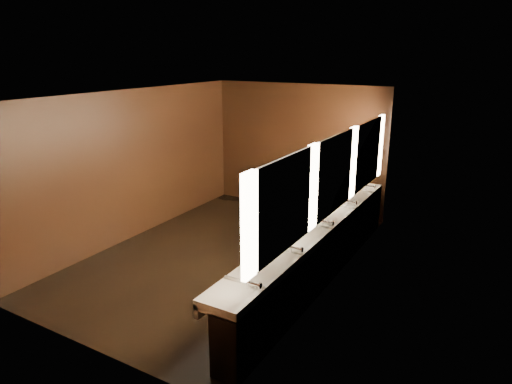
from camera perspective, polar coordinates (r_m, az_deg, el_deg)
floor at (r=8.15m, az=-4.10°, el=-7.90°), size 6.00×6.00×0.00m
ceiling at (r=7.42m, az=-4.56°, el=12.11°), size 4.00×6.00×0.02m
wall_back at (r=10.21m, az=5.23°, el=5.52°), size 4.00×0.02×2.80m
wall_front at (r=5.59m, az=-21.95°, el=-5.62°), size 4.00×0.02×2.80m
wall_left at (r=8.92m, az=-15.02°, el=3.30°), size 0.02×6.00×2.80m
wall_right at (r=6.78m, az=9.80°, el=-0.65°), size 0.02×6.00×2.80m
sink_counter at (r=7.18m, az=7.87°, el=-7.29°), size 0.55×5.40×1.01m
mirror_band at (r=6.69m, az=9.79°, el=2.23°), size 0.06×5.03×1.15m
person at (r=7.01m, az=2.54°, el=-4.84°), size 0.51×0.67×1.65m
trash_bin at (r=6.75m, az=3.61°, el=-10.99°), size 0.35×0.35×0.53m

